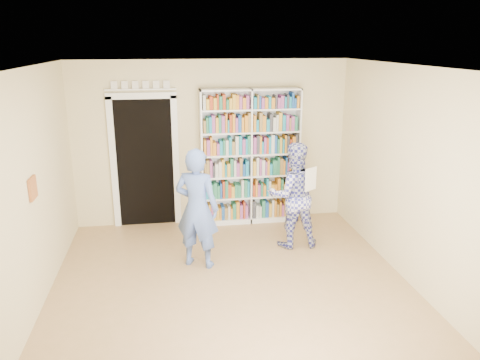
% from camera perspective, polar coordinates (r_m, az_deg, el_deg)
% --- Properties ---
extents(floor, '(5.00, 5.00, 0.00)m').
position_cam_1_polar(floor, '(5.91, -0.77, -13.60)').
color(floor, '#9E7B4C').
rests_on(floor, ground).
extents(ceiling, '(5.00, 5.00, 0.00)m').
position_cam_1_polar(ceiling, '(5.12, -0.88, 13.53)').
color(ceiling, white).
rests_on(ceiling, wall_back).
extents(wall_back, '(4.50, 0.00, 4.50)m').
position_cam_1_polar(wall_back, '(7.76, -3.45, 4.51)').
color(wall_back, beige).
rests_on(wall_back, floor).
extents(wall_left, '(0.00, 5.00, 5.00)m').
position_cam_1_polar(wall_left, '(5.53, -24.59, -2.04)').
color(wall_left, beige).
rests_on(wall_left, floor).
extents(wall_right, '(0.00, 5.00, 5.00)m').
position_cam_1_polar(wall_right, '(6.09, 20.65, 0.03)').
color(wall_right, beige).
rests_on(wall_right, floor).
extents(bookshelf, '(1.63, 0.31, 2.25)m').
position_cam_1_polar(bookshelf, '(7.74, 1.25, 2.87)').
color(bookshelf, white).
rests_on(bookshelf, floor).
extents(doorway, '(1.10, 0.08, 2.43)m').
position_cam_1_polar(doorway, '(7.76, -11.54, 2.89)').
color(doorway, black).
rests_on(doorway, floor).
extents(wall_art, '(0.03, 0.25, 0.25)m').
position_cam_1_polar(wall_art, '(5.69, -23.95, -0.92)').
color(wall_art, maroon).
rests_on(wall_art, wall_left).
extents(man_blue, '(0.71, 0.61, 1.65)m').
position_cam_1_polar(man_blue, '(6.28, -5.27, -3.48)').
color(man_blue, '#516CB4').
rests_on(man_blue, floor).
extents(man_plaid, '(0.78, 0.61, 1.59)m').
position_cam_1_polar(man_plaid, '(6.93, 6.50, -1.85)').
color(man_plaid, '#303193').
rests_on(man_plaid, floor).
extents(paper_sheet, '(0.20, 0.14, 0.33)m').
position_cam_1_polar(paper_sheet, '(6.63, 8.61, 0.11)').
color(paper_sheet, white).
rests_on(paper_sheet, man_plaid).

